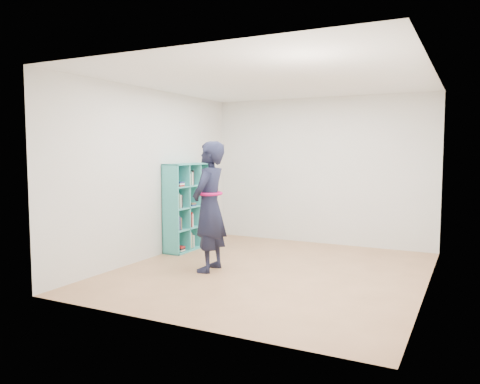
% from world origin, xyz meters
% --- Properties ---
extents(floor, '(4.50, 4.50, 0.00)m').
position_xyz_m(floor, '(0.00, 0.00, 0.00)').
color(floor, '#9B6C46').
rests_on(floor, ground).
extents(ceiling, '(4.50, 4.50, 0.00)m').
position_xyz_m(ceiling, '(0.00, 0.00, 2.60)').
color(ceiling, white).
rests_on(ceiling, wall_back).
extents(wall_left, '(0.02, 4.50, 2.60)m').
position_xyz_m(wall_left, '(-2.00, 0.00, 1.30)').
color(wall_left, silver).
rests_on(wall_left, floor).
extents(wall_right, '(0.02, 4.50, 2.60)m').
position_xyz_m(wall_right, '(2.00, 0.00, 1.30)').
color(wall_right, silver).
rests_on(wall_right, floor).
extents(wall_back, '(4.00, 0.02, 2.60)m').
position_xyz_m(wall_back, '(0.00, 2.25, 1.30)').
color(wall_back, silver).
rests_on(wall_back, floor).
extents(wall_front, '(4.00, 0.02, 2.60)m').
position_xyz_m(wall_front, '(0.00, -2.25, 1.30)').
color(wall_front, silver).
rests_on(wall_front, floor).
extents(bookshelf, '(0.32, 1.09, 1.45)m').
position_xyz_m(bookshelf, '(-1.86, 0.75, 0.70)').
color(bookshelf, teal).
rests_on(bookshelf, floor).
extents(person, '(0.49, 0.69, 1.79)m').
position_xyz_m(person, '(-0.78, -0.33, 0.90)').
color(person, black).
rests_on(person, floor).
extents(smartphone, '(0.03, 0.09, 0.12)m').
position_xyz_m(smartphone, '(-0.94, -0.27, 1.01)').
color(smartphone, silver).
rests_on(smartphone, person).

